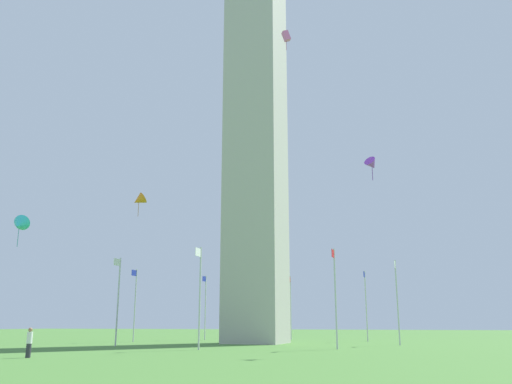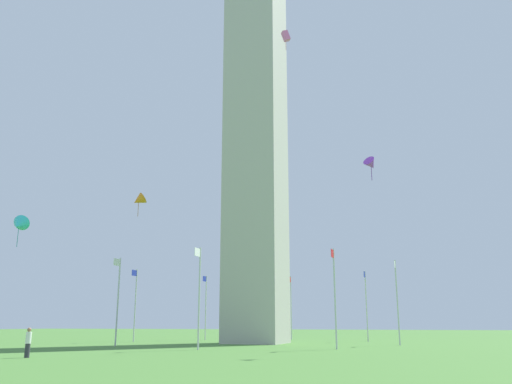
% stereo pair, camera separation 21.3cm
% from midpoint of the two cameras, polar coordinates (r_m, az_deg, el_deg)
% --- Properties ---
extents(ground_plane, '(260.00, 260.00, 0.00)m').
position_cam_midpoint_polar(ground_plane, '(55.68, -0.11, -15.80)').
color(ground_plane, '#477A33').
extents(obelisk_monument, '(5.70, 5.70, 51.79)m').
position_cam_midpoint_polar(obelisk_monument, '(60.58, -0.10, 9.49)').
color(obelisk_monument, '#B7B2A8').
rests_on(obelisk_monument, ground).
extents(flagpole_n, '(1.12, 0.14, 7.82)m').
position_cam_midpoint_polar(flagpole_n, '(42.61, -6.15, -10.56)').
color(flagpole_n, silver).
rests_on(flagpole_n, ground).
extents(flagpole_ne, '(1.12, 0.14, 7.82)m').
position_cam_midpoint_polar(flagpole_ne, '(43.61, 8.28, -10.57)').
color(flagpole_ne, silver).
rests_on(flagpole_ne, ground).
extents(flagpole_e, '(1.12, 0.14, 7.82)m').
position_cam_midpoint_polar(flagpole_e, '(52.93, 14.65, -10.82)').
color(flagpole_e, silver).
rests_on(flagpole_e, ground).
extents(flagpole_se, '(1.12, 0.14, 7.82)m').
position_cam_midpoint_polar(flagpole_se, '(63.15, 11.51, -11.40)').
color(flagpole_se, silver).
rests_on(flagpole_se, ground).
extents(flagpole_s, '(1.12, 0.14, 7.82)m').
position_cam_midpoint_polar(flagpole_s, '(69.03, 3.60, -11.82)').
color(flagpole_s, silver).
rests_on(flagpole_s, ground).
extents(flagpole_sw, '(1.12, 0.14, 7.82)m').
position_cam_midpoint_polar(flagpole_sw, '(68.40, -5.51, -11.77)').
color(flagpole_sw, silver).
rests_on(flagpole_sw, ground).
extents(flagpole_w, '(1.12, 0.14, 7.82)m').
position_cam_midpoint_polar(flagpole_w, '(61.47, -12.84, -11.27)').
color(flagpole_w, silver).
rests_on(flagpole_w, ground).
extents(flagpole_nw, '(1.12, 0.14, 7.82)m').
position_cam_midpoint_polar(flagpole_nw, '(50.92, -14.58, -10.72)').
color(flagpole_nw, silver).
rests_on(flagpole_nw, ground).
extents(person_white_shirt, '(0.32, 0.32, 1.71)m').
position_cam_midpoint_polar(person_white_shirt, '(35.29, -23.12, -14.51)').
color(person_white_shirt, '#2D2D38').
rests_on(person_white_shirt, ground).
extents(kite_cyan_delta, '(1.87, 1.70, 2.51)m').
position_cam_midpoint_polar(kite_cyan_delta, '(44.91, -23.97, -3.18)').
color(kite_cyan_delta, '#33C6D1').
extents(kite_orange_delta, '(1.77, 1.82, 2.29)m').
position_cam_midpoint_polar(kite_orange_delta, '(51.19, -12.46, -0.86)').
color(kite_orange_delta, orange).
extents(kite_purple_delta, '(1.39, 1.26, 1.79)m').
position_cam_midpoint_polar(kite_purple_delta, '(40.17, 12.07, 2.88)').
color(kite_purple_delta, purple).
extents(kite_pink_box, '(0.88, 0.97, 2.00)m').
position_cam_midpoint_polar(kite_pink_box, '(53.24, 3.11, 16.21)').
color(kite_pink_box, pink).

